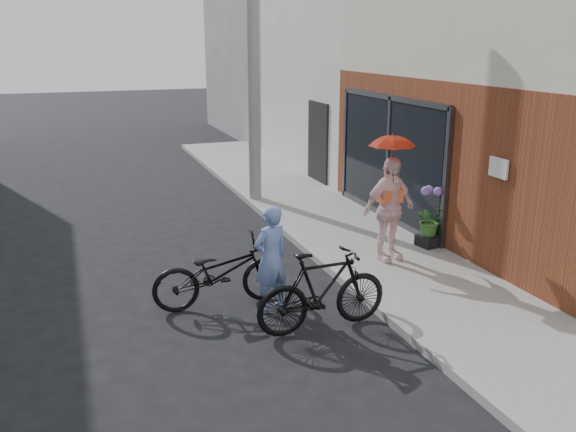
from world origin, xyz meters
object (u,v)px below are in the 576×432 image
bike_left (221,272)px  kimono_woman (389,209)px  planter (429,241)px  utility_pole (253,48)px  bike_right (323,291)px  officer (271,258)px

bike_left → kimono_woman: bearing=-77.3°
planter → utility_pole: bearing=113.7°
bike_left → planter: 4.17m
utility_pole → bike_left: size_ratio=3.61×
bike_left → kimono_woman: 3.11m
bike_right → kimono_woman: size_ratio=1.04×
bike_left → kimono_woman: kimono_woman is taller
officer → planter: 3.71m
bike_left → planter: bearing=-75.4°
officer → bike_left: 0.77m
officer → kimono_woman: bearing=-177.8°
utility_pole → bike_left: bearing=-112.2°
kimono_woman → planter: 1.35m
utility_pole → bike_right: (-1.09, -6.45, -2.95)m
kimono_woman → bike_right: bearing=-149.7°
utility_pole → officer: bearing=-105.2°
utility_pole → bike_left: (-2.16, -5.27, -2.99)m
utility_pole → officer: (-1.53, -5.64, -2.73)m
bike_right → kimono_woman: kimono_woman is taller
bike_right → planter: bike_right is taller
bike_left → bike_right: bearing=-136.4°
utility_pole → bike_right: utility_pole is taller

